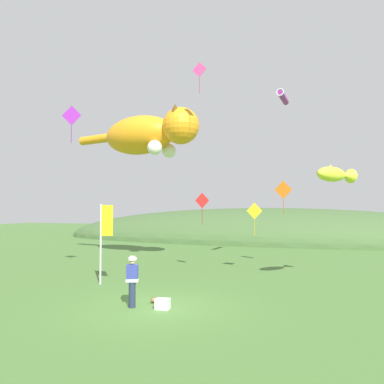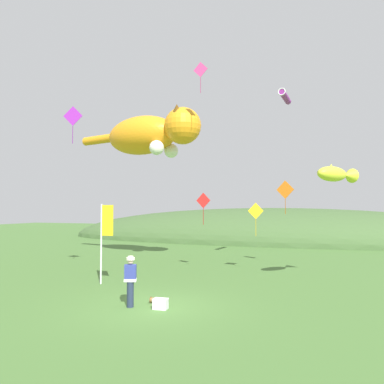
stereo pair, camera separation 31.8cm
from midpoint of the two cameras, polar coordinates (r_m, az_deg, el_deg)
name	(u,v)px [view 2 (the right image)]	position (r m, az deg, el deg)	size (l,w,h in m)	color
ground_plane	(153,307)	(13.72, -5.25, -17.06)	(120.00, 120.00, 0.00)	#477033
distant_hill_ridge	(290,241)	(40.85, 14.87, -7.26)	(48.24, 15.29, 6.97)	#426033
festival_attendant	(130,280)	(13.59, -8.69, -13.06)	(0.49, 0.39, 1.77)	#232D47
kite_spool	(153,300)	(14.23, -5.34, -16.07)	(0.17, 0.23, 0.23)	olive
picnic_cooler	(160,304)	(13.40, -4.12, -16.63)	(0.51, 0.36, 0.36)	white
festival_banner_pole	(104,232)	(17.62, -12.70, -5.92)	(0.66, 0.08, 3.65)	silver
kite_giant_cat	(150,135)	(25.13, -6.04, 8.70)	(9.84, 3.96, 3.03)	orange
kite_fish_windsock	(336,174)	(17.89, 21.55, 2.55)	(2.00, 2.47, 0.78)	yellow
kite_tube_streamer	(285,97)	(23.68, 14.37, 13.89)	(0.55, 2.25, 0.44)	#8C268C
kite_diamond_pink	(201,70)	(21.84, 1.75, 18.08)	(0.86, 0.09, 1.76)	#E53F8C
kite_diamond_violet	(73,116)	(20.16, -17.26, 10.94)	(0.97, 0.27, 1.90)	purple
kite_diamond_orange	(285,190)	(22.61, 14.41, 0.29)	(1.05, 0.33, 1.99)	orange
kite_diamond_red	(203,201)	(20.54, 2.18, -1.38)	(0.85, 0.16, 1.76)	red
kite_diamond_gold	(256,211)	(20.40, 10.13, -2.94)	(0.76, 0.47, 1.78)	yellow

